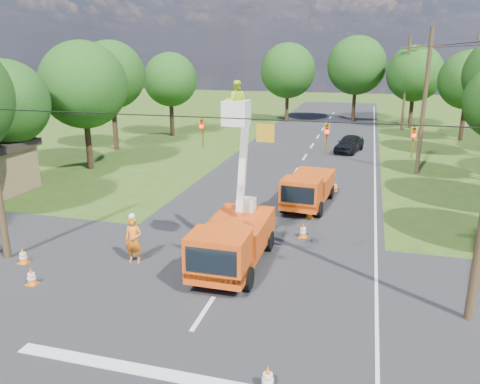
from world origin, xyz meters
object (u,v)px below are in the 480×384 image
(traffic_cone_2, at_px, (303,230))
(tree_right_e, at_px, (468,80))
(traffic_cone_8, at_px, (196,242))
(tree_left_d, at_px, (83,85))
(tree_left_f, at_px, (170,80))
(distant_car, at_px, (349,144))
(tree_left_c, at_px, (6,103))
(traffic_cone_3, at_px, (310,212))
(tree_far_a, at_px, (288,71))
(traffic_cone_7, at_px, (335,186))
(traffic_cone_4, at_px, (31,276))
(ground_worker, at_px, (133,240))
(pole_right_mid, at_px, (424,102))
(bucket_truck, at_px, (233,232))
(traffic_cone_1, at_px, (268,378))
(second_truck, at_px, (308,188))
(traffic_cone_5, at_px, (23,256))
(pole_right_far, at_px, (406,83))
(tree_far_b, at_px, (357,65))
(tree_left_e, at_px, (111,75))
(tree_far_c, at_px, (415,74))

(traffic_cone_2, relative_size, tree_right_e, 0.08)
(traffic_cone_8, relative_size, tree_left_d, 0.08)
(tree_left_f, bearing_deg, traffic_cone_8, -64.80)
(distant_car, distance_m, tree_left_c, 26.78)
(tree_left_f, bearing_deg, traffic_cone_2, -55.01)
(traffic_cone_3, xyz_separation_m, tree_left_c, (-18.74, 0.65, 5.08))
(traffic_cone_8, bearing_deg, tree_far_a, 94.17)
(distant_car, height_order, tree_far_a, tree_far_a)
(traffic_cone_2, height_order, tree_far_a, tree_far_a)
(traffic_cone_7, bearing_deg, traffic_cone_4, -122.96)
(ground_worker, distance_m, pole_right_mid, 23.13)
(tree_right_e, bearing_deg, traffic_cone_2, -111.40)
(bucket_truck, height_order, distant_car, bucket_truck)
(traffic_cone_2, bearing_deg, tree_far_a, 101.02)
(tree_left_d, xyz_separation_m, tree_right_e, (28.80, 20.00, -0.31))
(traffic_cone_1, xyz_separation_m, traffic_cone_4, (-9.74, 3.23, 0.00))
(traffic_cone_3, bearing_deg, second_truck, 100.72)
(ground_worker, xyz_separation_m, traffic_cone_1, (6.93, -6.02, -0.65))
(traffic_cone_2, height_order, traffic_cone_5, same)
(bucket_truck, relative_size, traffic_cone_3, 10.45)
(second_truck, bearing_deg, tree_left_f, 135.40)
(traffic_cone_8, distance_m, tree_right_e, 36.17)
(traffic_cone_1, distance_m, traffic_cone_4, 10.26)
(traffic_cone_4, xyz_separation_m, tree_left_f, (-7.90, 31.76, 5.33))
(distant_car, bearing_deg, tree_left_c, -125.32)
(traffic_cone_1, height_order, traffic_cone_3, same)
(tree_left_f, height_order, tree_far_a, tree_far_a)
(distant_car, distance_m, pole_right_far, 15.28)
(tree_left_c, xyz_separation_m, tree_left_f, (1.70, 21.00, 0.25))
(bucket_truck, distance_m, tree_far_a, 41.86)
(pole_right_far, distance_m, tree_far_b, 7.63)
(bucket_truck, bearing_deg, distant_car, 82.11)
(pole_right_far, bearing_deg, distant_car, -110.29)
(distant_car, bearing_deg, traffic_cone_3, -80.01)
(ground_worker, xyz_separation_m, tree_far_b, (7.09, 43.97, 5.80))
(bucket_truck, height_order, tree_left_c, tree_left_c)
(tree_left_e, height_order, tree_far_c, tree_left_e)
(bucket_truck, relative_size, traffic_cone_1, 10.45)
(tree_far_c, bearing_deg, tree_left_d, -132.22)
(tree_left_c, bearing_deg, traffic_cone_1, -35.88)
(traffic_cone_3, height_order, tree_far_c, tree_far_c)
(ground_worker, relative_size, tree_left_f, 0.24)
(traffic_cone_4, bearing_deg, tree_right_e, 60.61)
(traffic_cone_8, xyz_separation_m, pole_right_mid, (10.58, 17.03, 4.75))
(ground_worker, xyz_separation_m, tree_left_c, (-12.41, 7.97, 4.43))
(ground_worker, bearing_deg, tree_left_e, 116.72)
(second_truck, distance_m, distant_car, 16.08)
(traffic_cone_2, distance_m, tree_right_e, 32.04)
(traffic_cone_5, distance_m, traffic_cone_7, 18.20)
(tree_left_f, distance_m, tree_far_a, 16.29)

